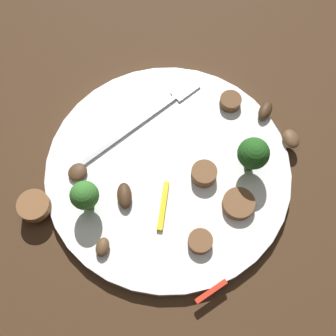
# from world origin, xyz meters

# --- Properties ---
(ground_plane) EXTENTS (1.40, 1.40, 0.00)m
(ground_plane) POSITION_xyz_m (0.00, 0.00, 0.00)
(ground_plane) COLOR #422B19
(plate) EXTENTS (0.28, 0.28, 0.01)m
(plate) POSITION_xyz_m (0.00, 0.00, 0.01)
(plate) COLOR white
(plate) RESTS_ON ground_plane
(fork) EXTENTS (0.17, 0.08, 0.00)m
(fork) POSITION_xyz_m (0.05, 0.05, 0.01)
(fork) COLOR silver
(fork) RESTS_ON plate
(broccoli_floret_0) EXTENTS (0.03, 0.03, 0.05)m
(broccoli_floret_0) POSITION_xyz_m (-0.08, 0.06, 0.04)
(broccoli_floret_0) COLOR #408630
(broccoli_floret_0) RESTS_ON plate
(broccoli_floret_1) EXTENTS (0.04, 0.04, 0.05)m
(broccoli_floret_1) POSITION_xyz_m (0.04, -0.08, 0.05)
(broccoli_floret_1) COLOR #296420
(broccoli_floret_1) RESTS_ON plate
(sausage_slice_0) EXTENTS (0.04, 0.04, 0.01)m
(sausage_slice_0) POSITION_xyz_m (-0.01, -0.09, 0.02)
(sausage_slice_0) COLOR brown
(sausage_slice_0) RESTS_ON plate
(sausage_slice_1) EXTENTS (0.04, 0.04, 0.01)m
(sausage_slice_1) POSITION_xyz_m (-0.11, 0.11, 0.02)
(sausage_slice_1) COLOR brown
(sausage_slice_1) RESTS_ON plate
(sausage_slice_2) EXTENTS (0.03, 0.03, 0.01)m
(sausage_slice_2) POSITION_xyz_m (-0.06, -0.07, 0.02)
(sausage_slice_2) COLOR brown
(sausage_slice_2) RESTS_ON plate
(sausage_slice_3) EXTENTS (0.03, 0.03, 0.01)m
(sausage_slice_3) POSITION_xyz_m (0.01, -0.04, 0.02)
(sausage_slice_3) COLOR brown
(sausage_slice_3) RESTS_ON plate
(sausage_slice_4) EXTENTS (0.03, 0.03, 0.01)m
(sausage_slice_4) POSITION_xyz_m (0.11, -0.03, 0.02)
(sausage_slice_4) COLOR brown
(sausage_slice_4) RESTS_ON plate
(mushroom_0) EXTENTS (0.02, 0.02, 0.01)m
(mushroom_0) POSITION_xyz_m (-0.11, 0.02, 0.02)
(mushroom_0) COLOR brown
(mushroom_0) RESTS_ON plate
(mushroom_1) EXTENTS (0.03, 0.03, 0.01)m
(mushroom_1) POSITION_xyz_m (0.10, -0.11, 0.02)
(mushroom_1) COLOR brown
(mushroom_1) RESTS_ON plate
(mushroom_2) EXTENTS (0.03, 0.03, 0.01)m
(mushroom_2) POSITION_xyz_m (-0.05, 0.03, 0.02)
(mushroom_2) COLOR #422B19
(mushroom_2) RESTS_ON plate
(mushroom_3) EXTENTS (0.03, 0.01, 0.01)m
(mushroom_3) POSITION_xyz_m (0.12, -0.07, 0.02)
(mushroom_3) COLOR #422B19
(mushroom_3) RESTS_ON plate
(mushroom_4) EXTENTS (0.03, 0.02, 0.01)m
(mushroom_4) POSITION_xyz_m (-0.05, 0.09, 0.02)
(mushroom_4) COLOR #4C331E
(mushroom_4) RESTS_ON plate
(pepper_strip_0) EXTENTS (0.06, 0.02, 0.00)m
(pepper_strip_0) POSITION_xyz_m (-0.04, -0.02, 0.01)
(pepper_strip_0) COLOR yellow
(pepper_strip_0) RESTS_ON plate
(pepper_strip_1) EXTENTS (0.04, 0.02, 0.00)m
(pepper_strip_1) POSITION_xyz_m (-0.10, -0.10, 0.01)
(pepper_strip_1) COLOR red
(pepper_strip_1) RESTS_ON plate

